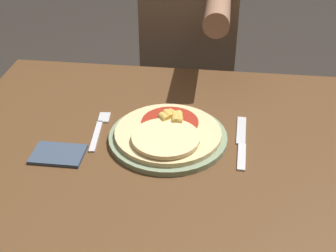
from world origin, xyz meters
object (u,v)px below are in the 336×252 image
object	(u,v)px
knife	(241,143)
dining_table	(162,181)
pizza	(168,132)
fork	(99,129)
plate	(168,137)
person_diner	(190,38)

from	to	relation	value
knife	dining_table	bearing A→B (deg)	-175.47
pizza	knife	bearing A→B (deg)	3.45
knife	pizza	bearing A→B (deg)	-176.55
fork	plate	bearing A→B (deg)	-7.68
plate	person_diner	size ratio (longest dim) A/B	0.22
fork	person_diner	distance (m)	0.63
pizza	person_diner	size ratio (longest dim) A/B	0.20
pizza	knife	distance (m)	0.18
dining_table	person_diner	bearing A→B (deg)	88.64
dining_table	person_diner	size ratio (longest dim) A/B	0.81
knife	person_diner	size ratio (longest dim) A/B	0.17
fork	knife	size ratio (longest dim) A/B	0.80
fork	dining_table	bearing A→B (deg)	-11.48
plate	pizza	world-z (taller)	pizza
fork	knife	bearing A→B (deg)	-2.86
dining_table	fork	world-z (taller)	fork
plate	fork	distance (m)	0.18
plate	fork	size ratio (longest dim) A/B	1.61
person_diner	pizza	bearing A→B (deg)	-90.00
dining_table	pizza	xyz separation A→B (m)	(0.02, 0.00, 0.15)
person_diner	fork	bearing A→B (deg)	-106.15
knife	person_diner	world-z (taller)	person_diner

